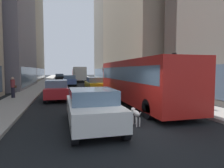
{
  "coord_description": "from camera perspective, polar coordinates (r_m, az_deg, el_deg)",
  "views": [
    {
      "loc": [
        -2.44,
        -7.62,
        2.4
      ],
      "look_at": [
        1.12,
        6.04,
        1.4
      ],
      "focal_mm": 31.35,
      "sensor_mm": 36.0,
      "label": 1
    }
  ],
  "objects": [
    {
      "name": "car_black_suv",
      "position": [
        44.98,
        -15.06,
        1.89
      ],
      "size": [
        1.81,
        4.0,
        1.62
      ],
      "color": "black",
      "rests_on": "ground"
    },
    {
      "name": "traffic_light_near",
      "position": [
        13.72,
        17.79,
        4.01
      ],
      "size": [
        0.24,
        0.4,
        3.4
      ],
      "color": "black",
      "rests_on": "sidewalk_right"
    },
    {
      "name": "car_yellow_taxi",
      "position": [
        21.95,
        -5.02,
        -0.08
      ],
      "size": [
        1.77,
        4.76,
        1.62
      ],
      "color": "yellow",
      "rests_on": "ground"
    },
    {
      "name": "sidewalk_left",
      "position": [
        42.81,
        -18.95,
        0.71
      ],
      "size": [
        2.4,
        110.0,
        0.15
      ],
      "primitive_type": "cube",
      "color": "#9E9991",
      "rests_on": "ground"
    },
    {
      "name": "car_blue_hatchback",
      "position": [
        31.3,
        -12.32,
        1.07
      ],
      "size": [
        1.88,
        4.58,
        1.62
      ],
      "color": "#4C6BB7",
      "rests_on": "ground"
    },
    {
      "name": "car_grey_wagon",
      "position": [
        48.19,
        -10.27,
        2.1
      ],
      "size": [
        1.74,
        3.96,
        1.62
      ],
      "color": "slate",
      "rests_on": "ground"
    },
    {
      "name": "car_white_van",
      "position": [
        8.37,
        -5.88,
        -6.8
      ],
      "size": [
        1.94,
        4.76,
        1.62
      ],
      "color": "silver",
      "rests_on": "ground"
    },
    {
      "name": "pedestrian_with_handbag",
      "position": [
        17.95,
        -26.92,
        -0.82
      ],
      "size": [
        0.45,
        0.34,
        1.69
      ],
      "color": "#1E1E2D",
      "rests_on": "sidewalk_left"
    },
    {
      "name": "ground_plane",
      "position": [
        42.76,
        -11.31,
        0.75
      ],
      "size": [
        120.0,
        120.0,
        0.0
      ],
      "primitive_type": "plane",
      "color": "black"
    },
    {
      "name": "sidewalk_right",
      "position": [
        43.46,
        -3.78,
        0.97
      ],
      "size": [
        2.4,
        110.0,
        0.15
      ],
      "primitive_type": "cube",
      "color": "#9E9991",
      "rests_on": "ground"
    },
    {
      "name": "building_left_far",
      "position": [
        52.19,
        -25.82,
        17.22
      ],
      "size": [
        9.39,
        23.93,
        29.3
      ],
      "color": "#A0937F",
      "rests_on": "ground"
    },
    {
      "name": "dalmatian_dog",
      "position": [
        8.67,
        6.95,
        -8.54
      ],
      "size": [
        0.22,
        0.96,
        0.72
      ],
      "color": "white",
      "rests_on": "ground"
    },
    {
      "name": "box_truck",
      "position": [
        41.52,
        -9.58,
        2.98
      ],
      "size": [
        2.3,
        7.5,
        3.05
      ],
      "color": "#A51919",
      "rests_on": "ground"
    },
    {
      "name": "car_red_coupe",
      "position": [
        16.27,
        -15.81,
        -1.67
      ],
      "size": [
        1.73,
        4.31,
        1.62
      ],
      "color": "red",
      "rests_on": "ground"
    },
    {
      "name": "building_right_far",
      "position": [
        55.01,
        1.06,
        18.81
      ],
      "size": [
        8.42,
        19.94,
        32.86
      ],
      "color": "gray",
      "rests_on": "ground"
    },
    {
      "name": "transit_bus",
      "position": [
        13.9,
        7.56,
        1.45
      ],
      "size": [
        2.78,
        11.53,
        3.05
      ],
      "color": "red",
      "rests_on": "ground"
    }
  ]
}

